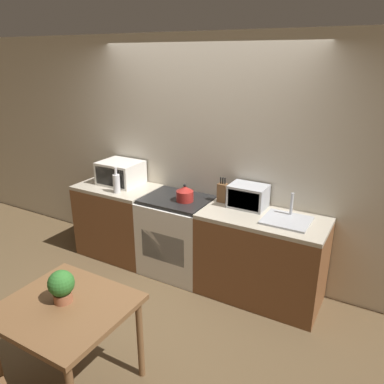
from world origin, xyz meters
name	(u,v)px	position (x,y,z in m)	size (l,w,h in m)	color
ground_plane	(149,310)	(0.00, 0.00, 0.00)	(16.00, 16.00, 0.00)	brown
wall_back	(203,157)	(0.00, 1.12, 1.30)	(10.00, 0.06, 2.60)	beige
counter_left_run	(119,220)	(-0.99, 0.78, 0.45)	(0.95, 0.62, 0.90)	brown
counter_right_run	(261,257)	(0.85, 0.78, 0.45)	(1.24, 0.62, 0.90)	brown
stove_range	(177,235)	(-0.14, 0.78, 0.45)	(0.75, 0.62, 0.90)	silver
kettle	(185,194)	(-0.03, 0.75, 0.98)	(0.18, 0.18, 0.19)	maroon
microwave	(121,173)	(-0.99, 0.86, 1.04)	(0.48, 0.40, 0.27)	silver
bottle	(116,183)	(-0.83, 0.59, 1.01)	(0.08, 0.08, 0.30)	silver
knife_block	(222,193)	(0.33, 0.93, 1.00)	(0.10, 0.08, 0.27)	brown
toaster_oven	(248,196)	(0.62, 0.93, 1.02)	(0.38, 0.27, 0.24)	#ADAFB5
sink_basin	(287,219)	(1.07, 0.78, 0.92)	(0.43, 0.38, 0.24)	#ADAFB5
dining_table	(66,316)	(0.04, -1.01, 0.64)	(0.87, 0.79, 0.74)	brown
potted_plant	(61,285)	(0.00, -0.98, 0.87)	(0.18, 0.18, 0.24)	#9E5B3D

